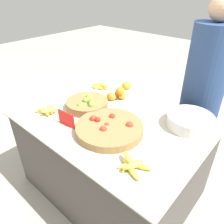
% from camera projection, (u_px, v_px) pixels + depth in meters
% --- Properties ---
extents(ground_plane, '(12.00, 12.00, 0.00)m').
position_uv_depth(ground_plane, '(112.00, 185.00, 2.06)').
color(ground_plane, '#ADA599').
extents(market_table, '(1.41, 1.03, 0.76)m').
position_uv_depth(market_table, '(112.00, 155.00, 1.86)').
color(market_table, '#4C4742').
rests_on(market_table, ground_plane).
extents(lime_bowl, '(0.34, 0.34, 0.10)m').
position_uv_depth(lime_bowl, '(88.00, 104.00, 1.78)').
color(lime_bowl, olive).
rests_on(lime_bowl, market_table).
extents(tomato_basket, '(0.47, 0.47, 0.08)m').
position_uv_depth(tomato_basket, '(110.00, 128.00, 1.50)').
color(tomato_basket, olive).
rests_on(tomato_basket, market_table).
extents(orange_pile, '(0.14, 0.22, 0.14)m').
position_uv_depth(orange_pile, '(119.00, 92.00, 1.91)').
color(orange_pile, orange).
rests_on(orange_pile, market_table).
extents(metal_bowl, '(0.32, 0.32, 0.09)m').
position_uv_depth(metal_bowl, '(190.00, 121.00, 1.55)').
color(metal_bowl, silver).
rests_on(metal_bowl, market_table).
extents(price_sign, '(0.16, 0.02, 0.11)m').
position_uv_depth(price_sign, '(66.00, 119.00, 1.55)').
color(price_sign, red).
rests_on(price_sign, market_table).
extents(banana_bunch_front_right, '(0.18, 0.18, 0.06)m').
position_uv_depth(banana_bunch_front_right, '(48.00, 110.00, 1.71)').
color(banana_bunch_front_right, '#EFDB4C').
rests_on(banana_bunch_front_right, market_table).
extents(banana_bunch_middle_right, '(0.18, 0.15, 0.06)m').
position_uv_depth(banana_bunch_middle_right, '(101.00, 86.00, 2.11)').
color(banana_bunch_middle_right, '#EFDB4C').
rests_on(banana_bunch_middle_right, market_table).
extents(banana_bunch_front_center, '(0.20, 0.16, 0.06)m').
position_uv_depth(banana_bunch_front_center, '(132.00, 164.00, 1.21)').
color(banana_bunch_front_center, '#EFDB4C').
rests_on(banana_bunch_front_center, market_table).
extents(vendor_person, '(0.35, 0.35, 1.58)m').
position_uv_depth(vendor_person, '(201.00, 99.00, 2.00)').
color(vendor_person, navy).
rests_on(vendor_person, ground_plane).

